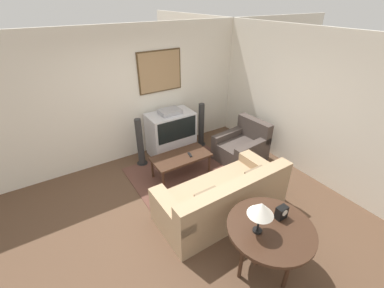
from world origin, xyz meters
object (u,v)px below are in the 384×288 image
Objects in this scene: mantel_clock at (281,212)px; speaker_tower_left at (140,144)px; tv at (171,133)px; armchair at (242,147)px; console_table at (270,231)px; coffee_table at (181,158)px; couch at (223,198)px; speaker_tower_right at (201,126)px; table_lamp at (261,209)px.

speaker_tower_left reaches higher than mantel_clock.
speaker_tower_left is (-0.62, 3.05, -0.32)m from mantel_clock.
tv is 6.13× the size of mantel_clock.
armchair is 0.97× the size of console_table.
coffee_table is 0.95m from speaker_tower_left.
couch is (-0.21, -2.11, -0.19)m from tv.
tv is at bearing -136.79° from armchair.
tv is at bearing 5.57° from speaker_tower_left.
mantel_clock is at bearing -36.64° from armchair.
speaker_tower_right reaches higher than couch.
tv reaches higher than console_table.
tv is 1.58m from armchair.
speaker_tower_left is at bearing 122.06° from coffee_table.
coffee_table is at bearing -88.58° from couch.
speaker_tower_right reaches higher than armchair.
couch is 1.31m from table_lamp.
mantel_clock is (-1.29, -2.08, 0.53)m from armchair.
coffee_table is 2.36m from table_lamp.
speaker_tower_right is at bearing 38.19° from coffee_table.
armchair is at bearing 54.72° from console_table.
armchair is at bearing 58.12° from mantel_clock.
table_lamp reaches higher than armchair.
armchair is at bearing -67.50° from speaker_tower_right.
speaker_tower_left is at bearing 94.25° from table_lamp.
coffee_table is 6.52× the size of mantel_clock.
coffee_table is (-0.26, -0.87, -0.08)m from tv.
speaker_tower_left is at bearing -75.76° from couch.
couch is 12.19× the size of mantel_clock.
tv is 0.76m from speaker_tower_right.
speaker_tower_left is (-1.92, 0.97, 0.22)m from armchair.
coffee_table is (-0.05, 1.24, 0.11)m from couch.
table_lamp reaches higher than console_table.
couch is at bearing -95.64° from tv.
armchair is at bearing -26.87° from speaker_tower_left.
armchair is 0.98× the size of speaker_tower_right.
couch is at bearing 72.31° from table_lamp.
armchair is 5.96× the size of mantel_clock.
speaker_tower_left reaches higher than armchair.
table_lamp is at bearing -99.65° from tv.
coffee_table is 2.32m from console_table.
speaker_tower_right is (1.29, 3.05, -0.58)m from table_lamp.
armchair is 0.91× the size of coffee_table.
armchair is (1.16, -1.05, -0.22)m from tv.
tv is at bearing 87.56° from mantel_clock.
couch reaches higher than coffee_table.
mantel_clock is (0.40, -0.00, -0.26)m from table_lamp.
speaker_tower_right is (0.89, 3.05, -0.32)m from mantel_clock.
tv is at bearing 174.43° from speaker_tower_right.
speaker_tower_left is (-0.76, -0.07, 0.00)m from tv.
table_lamp is 0.42× the size of speaker_tower_left.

